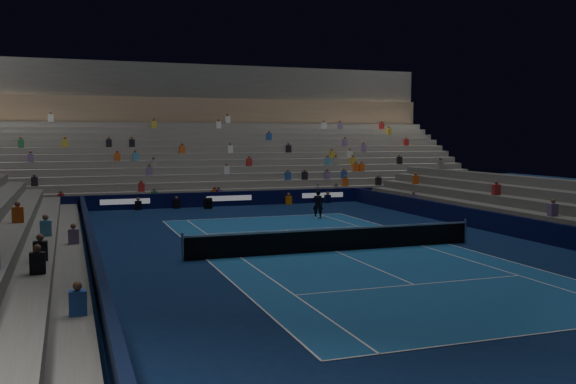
# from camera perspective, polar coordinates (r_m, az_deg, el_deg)

# --- Properties ---
(ground) EXTENTS (90.00, 90.00, 0.00)m
(ground) POSITION_cam_1_polar(r_m,az_deg,el_deg) (26.62, 4.28, -5.36)
(ground) COLOR #0B1D44
(ground) RESTS_ON ground
(court_surface) EXTENTS (10.97, 23.77, 0.01)m
(court_surface) POSITION_cam_1_polar(r_m,az_deg,el_deg) (26.62, 4.28, -5.35)
(court_surface) COLOR #19538E
(court_surface) RESTS_ON ground
(sponsor_barrier_far) EXTENTS (44.00, 0.25, 1.00)m
(sponsor_barrier_far) POSITION_cam_1_polar(r_m,az_deg,el_deg) (43.98, -5.38, -0.61)
(sponsor_barrier_far) COLOR black
(sponsor_barrier_far) RESTS_ON ground
(sponsor_barrier_east) EXTENTS (0.25, 37.00, 1.00)m
(sponsor_barrier_east) POSITION_cam_1_polar(r_m,az_deg,el_deg) (31.65, 20.63, -3.10)
(sponsor_barrier_east) COLOR #080B33
(sponsor_barrier_east) RESTS_ON ground
(sponsor_barrier_west) EXTENTS (0.25, 37.00, 1.00)m
(sponsor_barrier_west) POSITION_cam_1_polar(r_m,az_deg,el_deg) (24.39, -17.19, -5.33)
(sponsor_barrier_west) COLOR #081232
(sponsor_barrier_west) RESTS_ON ground
(grandstand_main) EXTENTS (44.00, 15.20, 11.20)m
(grandstand_main) POSITION_cam_1_polar(r_m,az_deg,el_deg) (52.97, -7.85, 3.43)
(grandstand_main) COLOR slate
(grandstand_main) RESTS_ON ground
(tennis_net) EXTENTS (12.90, 0.10, 1.10)m
(tennis_net) POSITION_cam_1_polar(r_m,az_deg,el_deg) (26.54, 4.29, -4.29)
(tennis_net) COLOR #B2B2B7
(tennis_net) RESTS_ON ground
(tennis_player) EXTENTS (0.73, 0.61, 1.70)m
(tennis_player) POSITION_cam_1_polar(r_m,az_deg,el_deg) (37.02, 2.71, -1.10)
(tennis_player) COLOR black
(tennis_player) RESTS_ON ground
(broadcast_camera) EXTENTS (0.57, 1.01, 0.69)m
(broadcast_camera) POSITION_cam_1_polar(r_m,az_deg,el_deg) (42.59, -7.23, -1.01)
(broadcast_camera) COLOR black
(broadcast_camera) RESTS_ON ground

